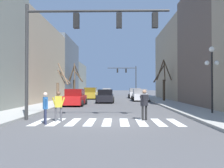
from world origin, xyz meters
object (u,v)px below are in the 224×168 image
object	(u,v)px
car_parked_right_far	(75,98)
pedestrian_crossing_street	(45,105)
traffic_signal_far	(128,74)
street_lamp_right_corner	(212,66)
pedestrian_on_right_sidewalk	(58,104)
street_tree_right_far	(163,81)
traffic_signal_near	(80,33)
car_driving_toward_lane	(91,94)
pedestrian_on_left_sidewalk	(71,93)
pedestrian_near_right_corner	(144,102)
street_tree_right_near	(60,86)
street_tree_left_near	(74,81)
car_driving_away_lane	(107,92)
car_parked_right_near	(140,95)
car_parked_left_near	(106,96)
car_at_intersection	(135,93)

from	to	relation	value
car_parked_right_far	pedestrian_crossing_street	bearing A→B (deg)	-176.85
traffic_signal_far	street_lamp_right_corner	world-z (taller)	traffic_signal_far
pedestrian_on_right_sidewalk	street_tree_right_far	world-z (taller)	street_tree_right_far
street_lamp_right_corner	pedestrian_crossing_street	xyz separation A→B (m)	(-9.88, -3.63, -2.31)
traffic_signal_near	car_driving_toward_lane	bearing A→B (deg)	95.22
car_parked_right_far	pedestrian_on_left_sidewalk	bearing A→B (deg)	14.84
car_driving_toward_lane	street_tree_right_far	bearing A→B (deg)	-121.40
traffic_signal_near	pedestrian_on_left_sidewalk	size ratio (longest dim) A/B	5.28
pedestrian_near_right_corner	street_tree_right_near	xyz separation A→B (m)	(-7.76, 11.50, 1.02)
traffic_signal_far	street_tree_left_near	distance (m)	13.09
street_tree_right_near	street_tree_right_far	distance (m)	13.05
car_driving_away_lane	car_parked_right_near	bearing A→B (deg)	18.30
car_parked_left_near	pedestrian_on_left_sidewalk	xyz separation A→B (m)	(-4.74, 2.68, 0.32)
car_parked_right_near	street_tree_right_near	world-z (taller)	street_tree_right_near
pedestrian_on_left_sidewalk	car_driving_away_lane	bearing A→B (deg)	158.90
street_tree_left_near	street_tree_right_near	size ratio (longest dim) A/B	1.33
traffic_signal_near	pedestrian_on_left_sidewalk	xyz separation A→B (m)	(-3.99, 16.88, -3.85)
street_tree_right_far	car_driving_toward_lane	bearing A→B (deg)	148.60
street_lamp_right_corner	pedestrian_near_right_corner	size ratio (longest dim) A/B	2.57
traffic_signal_near	street_tree_left_near	bearing A→B (deg)	101.59
car_at_intersection	car_parked_left_near	xyz separation A→B (m)	(-4.47, -10.83, -0.05)
car_at_intersection	car_driving_away_lane	world-z (taller)	car_at_intersection
street_tree_right_far	traffic_signal_far	bearing A→B (deg)	101.63
street_tree_left_near	pedestrian_near_right_corner	bearing A→B (deg)	-70.63
traffic_signal_far	pedestrian_near_right_corner	bearing A→B (deg)	-91.42
pedestrian_near_right_corner	street_tree_right_near	world-z (taller)	street_tree_right_near
car_parked_right_near	street_tree_left_near	bearing A→B (deg)	54.74
car_driving_away_lane	car_driving_toward_lane	world-z (taller)	car_driving_toward_lane
traffic_signal_near	pedestrian_crossing_street	world-z (taller)	traffic_signal_near
car_driving_toward_lane	pedestrian_near_right_corner	xyz separation A→B (m)	(5.67, -22.18, 0.17)
pedestrian_on_left_sidewalk	street_tree_right_far	bearing A→B (deg)	78.68
pedestrian_on_right_sidewalk	car_parked_left_near	bearing A→B (deg)	67.75
car_parked_right_far	pedestrian_near_right_corner	size ratio (longest dim) A/B	2.45
traffic_signal_near	pedestrian_near_right_corner	world-z (taller)	traffic_signal_near
traffic_signal_far	car_parked_right_near	size ratio (longest dim) A/B	1.43
traffic_signal_far	pedestrian_on_left_sidewalk	bearing A→B (deg)	-116.72
pedestrian_near_right_corner	street_tree_left_near	world-z (taller)	street_tree_left_near
car_driving_away_lane	pedestrian_on_left_sidewalk	distance (m)	16.91
car_parked_right_near	street_tree_left_near	distance (m)	12.88
car_driving_away_lane	pedestrian_crossing_street	size ratio (longest dim) A/B	2.61
car_at_intersection	street_tree_right_far	distance (m)	9.64
car_parked_right_near	pedestrian_near_right_corner	world-z (taller)	pedestrian_near_right_corner
street_tree_right_far	street_lamp_right_corner	bearing A→B (deg)	-88.86
car_at_intersection	street_lamp_right_corner	bearing A→B (deg)	-172.05
traffic_signal_far	pedestrian_near_right_corner	world-z (taller)	traffic_signal_far
traffic_signal_near	traffic_signal_far	size ratio (longest dim) A/B	1.29
car_parked_right_far	street_tree_right_far	size ratio (longest dim) A/B	0.79
car_driving_away_lane	pedestrian_near_right_corner	world-z (taller)	pedestrian_near_right_corner
pedestrian_near_right_corner	street_tree_right_near	bearing A→B (deg)	81.74
pedestrian_near_right_corner	street_tree_left_near	size ratio (longest dim) A/B	0.29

